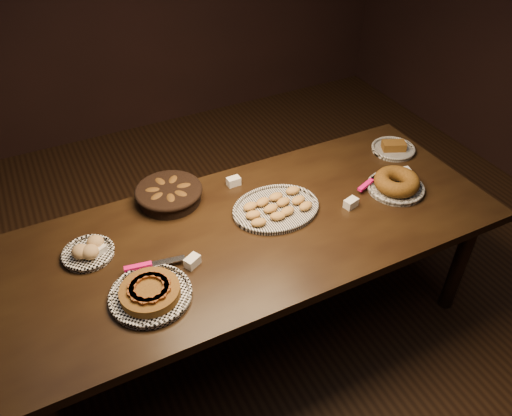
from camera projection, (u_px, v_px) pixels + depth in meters
name	position (u px, v px, depth m)	size (l,w,h in m)	color
ground	(256.00, 324.00, 2.88)	(5.00, 5.00, 0.00)	black
buffet_table	(256.00, 238.00, 2.45)	(2.40, 1.00, 0.75)	black
apple_tart_plate	(150.00, 293.00, 2.05)	(0.38, 0.36, 0.07)	white
madeleine_platter	(276.00, 208.00, 2.49)	(0.45, 0.36, 0.05)	black
bundt_cake_plate	(396.00, 184.00, 2.61)	(0.35, 0.31, 0.09)	black
croissant_basket	(169.00, 193.00, 2.53)	(0.34, 0.34, 0.09)	black
bread_roll_plate	(88.00, 251.00, 2.24)	(0.24, 0.24, 0.07)	white
loaf_plate	(393.00, 148.00, 2.91)	(0.25, 0.25, 0.06)	black
tent_cards	(263.00, 211.00, 2.46)	(1.71, 0.52, 0.04)	white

